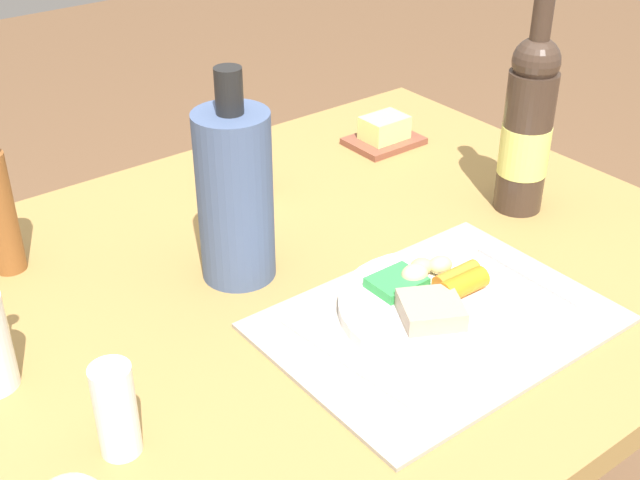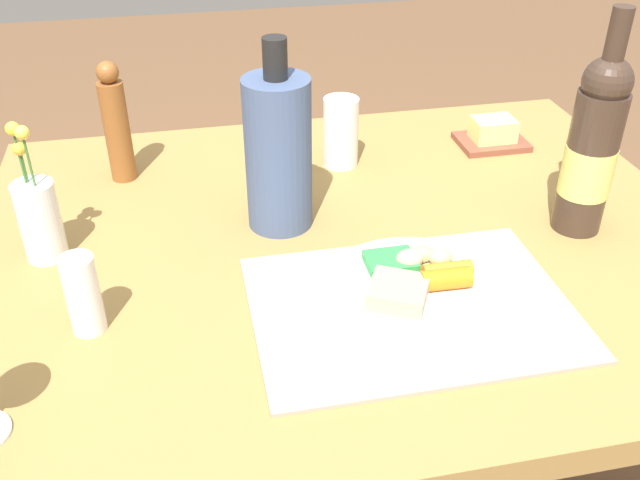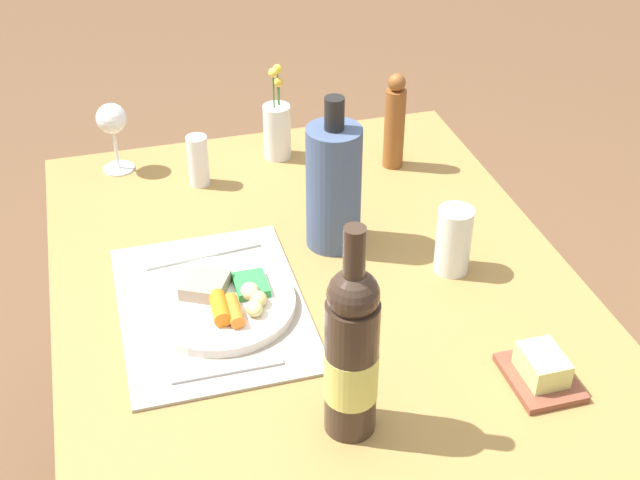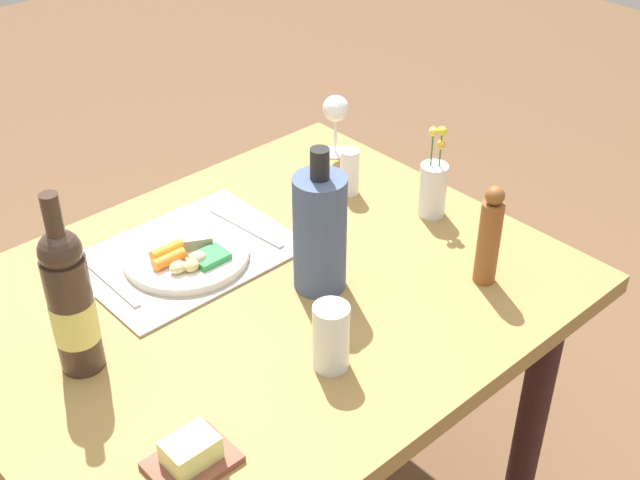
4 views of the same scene
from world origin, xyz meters
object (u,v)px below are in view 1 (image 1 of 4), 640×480
(wine_bottle, at_px, (527,126))
(dinner_plate, at_px, (436,303))
(fork, at_px, (345,360))
(butter_dish, at_px, (384,133))
(cooler_bottle, at_px, (235,195))
(water_tumbler, at_px, (250,165))
(salt_shaker, at_px, (116,410))
(knife, at_px, (529,275))
(dining_table, at_px, (322,326))

(wine_bottle, bearing_deg, dinner_plate, -157.04)
(fork, height_order, butter_dish, butter_dish)
(cooler_bottle, height_order, water_tumbler, cooler_bottle)
(fork, xyz_separation_m, butter_dish, (0.46, 0.45, 0.01))
(dinner_plate, height_order, salt_shaker, salt_shaker)
(knife, distance_m, water_tumbler, 0.48)
(fork, distance_m, butter_dish, 0.65)
(fork, relative_size, butter_dish, 1.67)
(knife, xyz_separation_m, cooler_bottle, (-0.31, 0.26, 0.12))
(butter_dish, xyz_separation_m, cooler_bottle, (-0.45, -0.20, 0.10))
(dinner_plate, distance_m, salt_shaker, 0.44)
(fork, xyz_separation_m, knife, (0.32, -0.01, 0.00))
(fork, distance_m, water_tumbler, 0.46)
(dining_table, height_order, cooler_bottle, cooler_bottle)
(cooler_bottle, bearing_deg, butter_dish, 24.30)
(cooler_bottle, distance_m, water_tumbler, 0.24)
(dinner_plate, height_order, fork, dinner_plate)
(knife, relative_size, water_tumbler, 1.38)
(cooler_bottle, bearing_deg, dining_table, -33.22)
(dinner_plate, distance_m, fork, 0.16)
(knife, bearing_deg, butter_dish, 73.49)
(cooler_bottle, xyz_separation_m, salt_shaker, (-0.29, -0.21, -0.07))
(dining_table, relative_size, water_tumbler, 8.99)
(dinner_plate, height_order, wine_bottle, wine_bottle)
(butter_dish, bearing_deg, water_tumbler, -176.29)
(knife, bearing_deg, dining_table, 137.25)
(knife, bearing_deg, cooler_bottle, 140.17)
(dining_table, distance_m, fork, 0.24)
(butter_dish, xyz_separation_m, water_tumbler, (-0.31, -0.02, 0.03))
(knife, xyz_separation_m, salt_shaker, (-0.59, 0.05, 0.05))
(fork, relative_size, cooler_bottle, 0.72)
(water_tumbler, bearing_deg, dining_table, -100.02)
(fork, relative_size, salt_shaker, 1.96)
(salt_shaker, bearing_deg, cooler_bottle, 36.48)
(fork, bearing_deg, dining_table, 53.93)
(water_tumbler, bearing_deg, salt_shaker, -137.29)
(knife, height_order, cooler_bottle, cooler_bottle)
(water_tumbler, bearing_deg, cooler_bottle, -127.72)
(dinner_plate, xyz_separation_m, fork, (-0.16, -0.01, -0.01))
(butter_dish, distance_m, salt_shaker, 0.85)
(dining_table, distance_m, cooler_bottle, 0.25)
(dining_table, height_order, dinner_plate, dinner_plate)
(dining_table, height_order, wine_bottle, wine_bottle)
(dining_table, relative_size, fork, 5.31)
(butter_dish, height_order, wine_bottle, wine_bottle)
(wine_bottle, bearing_deg, salt_shaker, -172.19)
(butter_dish, bearing_deg, wine_bottle, -88.27)
(knife, relative_size, butter_dish, 1.36)
(cooler_bottle, bearing_deg, wine_bottle, -13.33)
(cooler_bottle, distance_m, salt_shaker, 0.36)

